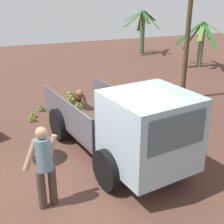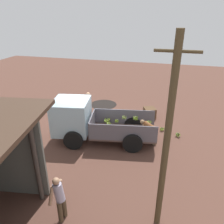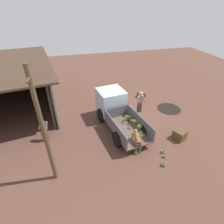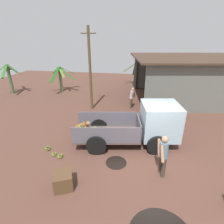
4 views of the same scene
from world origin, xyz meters
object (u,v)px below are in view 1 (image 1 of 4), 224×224
(utility_pole, at_px, (189,23))
(banana_bunch_on_ground_3, at_px, (32,118))
(banana_bunch_on_ground_2, at_px, (41,108))
(banana_bunch_on_ground_0, at_px, (79,115))
(person_foreground_visitor, at_px, (44,164))
(cargo_truck, at_px, (136,129))
(banana_bunch_on_ground_1, at_px, (33,115))
(person_worker_loading, at_px, (77,101))

(utility_pole, height_order, banana_bunch_on_ground_3, utility_pole)
(banana_bunch_on_ground_2, bearing_deg, utility_pole, 83.05)
(utility_pole, distance_m, banana_bunch_on_ground_2, 5.98)
(banana_bunch_on_ground_0, bearing_deg, person_foreground_visitor, -23.80)
(utility_pole, bearing_deg, person_foreground_visitor, -53.60)
(cargo_truck, relative_size, banana_bunch_on_ground_2, 18.00)
(cargo_truck, distance_m, banana_bunch_on_ground_0, 3.62)
(cargo_truck, distance_m, person_foreground_visitor, 2.18)
(cargo_truck, distance_m, utility_pole, 5.80)
(cargo_truck, distance_m, banana_bunch_on_ground_1, 4.57)
(banana_bunch_on_ground_0, relative_size, banana_bunch_on_ground_1, 1.32)
(person_foreground_visitor, distance_m, banana_bunch_on_ground_2, 5.17)
(banana_bunch_on_ground_0, distance_m, banana_bunch_on_ground_1, 1.51)
(banana_bunch_on_ground_3, bearing_deg, banana_bunch_on_ground_0, 78.23)
(person_foreground_visitor, height_order, banana_bunch_on_ground_2, person_foreground_visitor)
(utility_pole, relative_size, banana_bunch_on_ground_0, 18.16)
(banana_bunch_on_ground_1, bearing_deg, banana_bunch_on_ground_3, -16.22)
(banana_bunch_on_ground_0, relative_size, banana_bunch_on_ground_3, 1.10)
(utility_pole, relative_size, person_worker_loading, 4.61)
(cargo_truck, xyz_separation_m, utility_pole, (-3.95, 3.87, 1.73))
(banana_bunch_on_ground_3, bearing_deg, banana_bunch_on_ground_1, 163.78)
(banana_bunch_on_ground_1, height_order, banana_bunch_on_ground_3, banana_bunch_on_ground_3)
(utility_pole, bearing_deg, banana_bunch_on_ground_0, -83.59)
(cargo_truck, height_order, banana_bunch_on_ground_3, cargo_truck)
(person_foreground_visitor, bearing_deg, cargo_truck, -93.47)
(banana_bunch_on_ground_0, bearing_deg, banana_bunch_on_ground_3, -101.77)
(banana_bunch_on_ground_0, xyz_separation_m, banana_bunch_on_ground_1, (-0.63, -1.37, -0.03))
(cargo_truck, xyz_separation_m, banana_bunch_on_ground_0, (-3.47, -0.38, -0.95))
(utility_pole, height_order, banana_bunch_on_ground_2, utility_pole)
(cargo_truck, xyz_separation_m, person_worker_loading, (-3.23, -0.47, -0.36))
(cargo_truck, bearing_deg, banana_bunch_on_ground_2, -172.30)
(cargo_truck, xyz_separation_m, banana_bunch_on_ground_1, (-4.10, -1.76, -0.98))
(utility_pole, xyz_separation_m, banana_bunch_on_ground_1, (-0.15, -5.63, -2.72))
(utility_pole, bearing_deg, banana_bunch_on_ground_3, -88.28)
(cargo_truck, bearing_deg, banana_bunch_on_ground_3, -163.49)
(banana_bunch_on_ground_2, bearing_deg, person_foreground_visitor, -7.76)
(person_worker_loading, distance_m, banana_bunch_on_ground_2, 1.77)
(person_worker_loading, bearing_deg, cargo_truck, 12.10)
(banana_bunch_on_ground_3, bearing_deg, banana_bunch_on_ground_2, 152.81)
(banana_bunch_on_ground_0, xyz_separation_m, banana_bunch_on_ground_2, (-1.12, -1.05, -0.01))
(cargo_truck, xyz_separation_m, person_foreground_visitor, (0.46, -2.12, -0.14))
(person_worker_loading, bearing_deg, banana_bunch_on_ground_2, -141.23)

